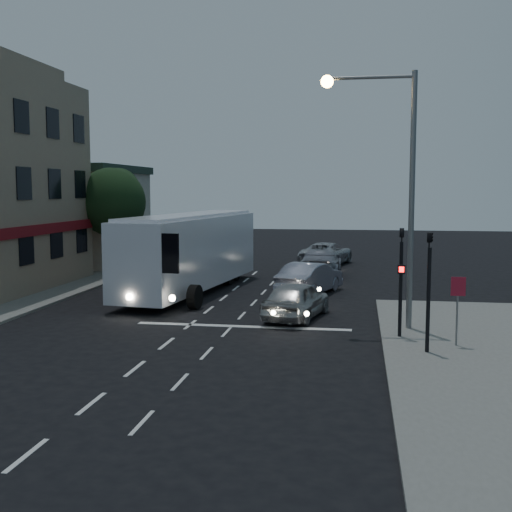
% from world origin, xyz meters
% --- Properties ---
extents(ground, '(120.00, 120.00, 0.00)m').
position_xyz_m(ground, '(0.00, 0.00, 0.00)').
color(ground, black).
extents(road_markings, '(8.00, 30.55, 0.01)m').
position_xyz_m(road_markings, '(1.29, 3.31, 0.00)').
color(road_markings, silver).
rests_on(road_markings, ground).
extents(tour_bus, '(4.18, 12.81, 3.85)m').
position_xyz_m(tour_bus, '(-1.93, 9.47, 2.08)').
color(tour_bus, silver).
rests_on(tour_bus, ground).
extents(car_suv, '(2.65, 4.66, 1.49)m').
position_xyz_m(car_suv, '(3.81, 3.80, 0.75)').
color(car_suv, '#A5A5A5').
rests_on(car_suv, ground).
extents(car_sedan_a, '(3.09, 5.00, 1.55)m').
position_xyz_m(car_sedan_a, '(3.89, 9.75, 0.78)').
color(car_sedan_a, '#999AAD').
rests_on(car_sedan_a, ground).
extents(car_sedan_b, '(2.37, 5.64, 1.63)m').
position_xyz_m(car_sedan_b, '(4.00, 16.13, 0.81)').
color(car_sedan_b, gray).
rests_on(car_sedan_b, ground).
extents(car_sedan_c, '(3.70, 5.89, 1.52)m').
position_xyz_m(car_sedan_c, '(4.05, 22.09, 0.76)').
color(car_sedan_c, '#B3B5BB').
rests_on(car_sedan_c, ground).
extents(traffic_signal_main, '(0.25, 0.35, 4.10)m').
position_xyz_m(traffic_signal_main, '(7.60, 0.78, 2.42)').
color(traffic_signal_main, black).
rests_on(traffic_signal_main, sidewalk_near).
extents(traffic_signal_side, '(0.18, 0.15, 4.10)m').
position_xyz_m(traffic_signal_side, '(8.30, -1.20, 2.42)').
color(traffic_signal_side, black).
rests_on(traffic_signal_side, sidewalk_near).
extents(regulatory_sign, '(0.45, 0.12, 2.20)m').
position_xyz_m(regulatory_sign, '(9.30, -0.24, 1.60)').
color(regulatory_sign, slate).
rests_on(regulatory_sign, sidewalk_near).
extents(streetlight, '(3.32, 0.44, 9.00)m').
position_xyz_m(streetlight, '(7.34, 2.20, 5.73)').
color(streetlight, slate).
rests_on(streetlight, sidewalk_near).
extents(low_building_north, '(9.40, 9.40, 6.50)m').
position_xyz_m(low_building_north, '(-13.50, 20.00, 3.39)').
color(low_building_north, '#A8A094').
rests_on(low_building_north, sidewalk_far).
extents(street_tree, '(4.00, 4.00, 6.20)m').
position_xyz_m(street_tree, '(-8.21, 15.02, 4.50)').
color(street_tree, black).
rests_on(street_tree, sidewalk_far).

